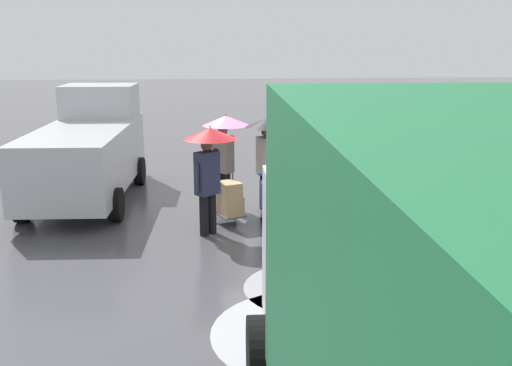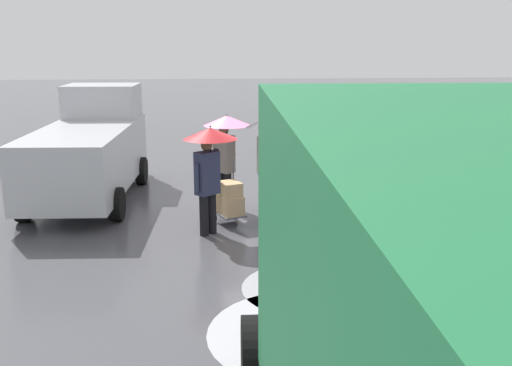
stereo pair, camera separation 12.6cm
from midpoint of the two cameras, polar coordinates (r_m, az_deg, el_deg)
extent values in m
plane|color=#4C4C51|center=(13.02, 0.99, -2.82)|extent=(90.00, 90.00, 0.00)
cylinder|color=#999BA0|center=(9.20, 5.53, -10.18)|extent=(2.07, 2.07, 0.01)
cylinder|color=#ADAFB5|center=(7.91, 5.54, -14.43)|extent=(2.65, 2.65, 0.01)
cylinder|color=silver|center=(9.01, 19.18, -11.48)|extent=(2.86, 2.86, 0.01)
cube|color=#B7BABF|center=(14.22, -15.96, 2.47)|extent=(2.19, 5.28, 1.40)
cube|color=#B7BABF|center=(15.89, -14.59, 7.80)|extent=(1.90, 1.48, 0.84)
cube|color=black|center=(16.69, -13.89, 5.33)|extent=(1.66, 0.13, 0.63)
cube|color=#232326|center=(16.91, -13.65, 1.82)|extent=(1.97, 0.25, 0.24)
cylinder|color=black|center=(16.14, -17.81, 1.11)|extent=(0.27, 0.73, 0.72)
cylinder|color=black|center=(15.71, -10.93, 1.20)|extent=(0.27, 0.73, 0.72)
cylinder|color=black|center=(13.17, -21.57, -2.01)|extent=(0.27, 0.73, 0.72)
cylinder|color=black|center=(12.64, -13.18, -2.02)|extent=(0.27, 0.73, 0.72)
cube|color=silver|center=(6.55, 10.98, -7.55)|extent=(2.25, 1.86, 1.80)
cube|color=black|center=(7.30, 9.40, -2.63)|extent=(1.98, 0.11, 0.81)
cylinder|color=black|center=(6.35, 0.59, -17.07)|extent=(0.32, 0.97, 0.96)
cylinder|color=black|center=(6.91, 21.68, -15.41)|extent=(0.32, 0.97, 0.96)
cube|color=#1951B2|center=(11.92, 2.22, -1.41)|extent=(0.59, 0.80, 0.56)
cube|color=#1951B2|center=(12.05, 2.20, -3.52)|extent=(0.53, 0.72, 0.04)
cylinder|color=#1951B2|center=(12.22, 1.84, 0.91)|extent=(0.58, 0.09, 0.04)
sphere|color=black|center=(11.84, 3.48, -4.32)|extent=(0.10, 0.10, 0.10)
sphere|color=black|center=(11.76, 1.50, -4.43)|extent=(0.10, 0.10, 0.10)
sphere|color=black|center=(12.41, 2.86, -3.46)|extent=(0.10, 0.10, 0.10)
sphere|color=black|center=(12.33, 0.96, -3.56)|extent=(0.10, 0.10, 0.10)
cube|color=#515156|center=(12.10, -2.22, -3.08)|extent=(0.68, 0.74, 0.03)
cylinder|color=#515156|center=(12.31, -1.94, -0.13)|extent=(0.04, 0.04, 1.10)
cylinder|color=#515156|center=(12.13, -3.81, -0.37)|extent=(0.04, 0.04, 1.10)
cylinder|color=black|center=(12.49, -1.83, -3.08)|extent=(0.13, 0.20, 0.20)
cylinder|color=black|center=(12.30, -3.84, -3.38)|extent=(0.13, 0.20, 0.20)
cube|color=tan|center=(12.04, -2.23, -2.12)|extent=(0.59, 0.69, 0.39)
cube|color=tan|center=(11.95, -2.25, -0.57)|extent=(0.53, 0.58, 0.28)
cylinder|color=black|center=(11.85, 7.50, -2.58)|extent=(0.18, 0.18, 0.82)
cylinder|color=black|center=(11.86, 6.53, -2.54)|extent=(0.18, 0.18, 0.82)
cube|color=#B2A899|center=(11.65, 7.14, 1.36)|extent=(0.49, 0.37, 0.84)
sphere|color=#8C6647|center=(11.54, 7.22, 3.98)|extent=(0.22, 0.22, 0.22)
cylinder|color=#B2A899|center=(11.65, 8.41, 1.07)|extent=(0.10, 0.10, 0.55)
cylinder|color=#B2A899|center=(11.59, 6.28, 2.43)|extent=(0.17, 0.32, 0.50)
cylinder|color=#333338|center=(11.57, 6.70, 3.21)|extent=(0.02, 0.02, 0.86)
cone|color=navy|center=(11.51, 6.75, 5.07)|extent=(1.04, 1.04, 0.22)
sphere|color=#333338|center=(11.49, 6.77, 5.71)|extent=(0.04, 0.04, 0.04)
cube|color=maroon|center=(11.83, 7.17, 1.76)|extent=(0.33, 0.22, 0.44)
cylinder|color=black|center=(13.38, -3.14, -0.56)|extent=(0.18, 0.18, 0.82)
cylinder|color=black|center=(13.25, -2.52, -0.70)|extent=(0.18, 0.18, 0.82)
cube|color=slate|center=(13.13, -2.87, 2.88)|extent=(0.51, 0.51, 0.84)
sphere|color=#8C6647|center=(13.04, -2.90, 5.21)|extent=(0.22, 0.22, 0.22)
cylinder|color=slate|center=(13.32, -3.68, 2.80)|extent=(0.10, 0.10, 0.55)
cylinder|color=slate|center=(12.98, -2.25, 3.74)|extent=(0.28, 0.28, 0.50)
cylinder|color=#333338|center=(13.00, -2.57, 4.47)|extent=(0.02, 0.02, 0.86)
cone|color=#E0668E|center=(12.94, -2.59, 6.13)|extent=(1.04, 1.04, 0.22)
sphere|color=#333338|center=(12.92, -2.60, 6.70)|extent=(0.04, 0.04, 0.04)
cylinder|color=black|center=(11.40, -4.79, -3.17)|extent=(0.18, 0.18, 0.82)
cylinder|color=black|center=(11.53, -4.04, -2.96)|extent=(0.18, 0.18, 0.82)
cube|color=#282D47|center=(11.25, -4.49, 0.98)|extent=(0.52, 0.50, 0.84)
sphere|color=brown|center=(11.15, -4.54, 3.69)|extent=(0.22, 0.22, 0.22)
cylinder|color=#282D47|center=(11.10, -5.49, 0.52)|extent=(0.10, 0.10, 0.55)
cylinder|color=#282D47|center=(11.34, -3.89, 2.23)|extent=(0.27, 0.29, 0.50)
cylinder|color=#333338|center=(11.24, -4.14, 2.95)|extent=(0.02, 0.02, 0.86)
cone|color=red|center=(11.17, -4.18, 4.87)|extent=(1.04, 1.04, 0.22)
sphere|color=#333338|center=(11.15, -4.19, 5.53)|extent=(0.04, 0.04, 0.04)
cylinder|color=black|center=(13.14, 1.13, -0.81)|extent=(0.18, 0.18, 0.82)
cylinder|color=black|center=(12.97, 1.56, -1.01)|extent=(0.18, 0.18, 0.82)
cube|color=#B2A899|center=(12.87, 1.37, 2.66)|extent=(0.43, 0.52, 0.84)
sphere|color=brown|center=(12.78, 1.38, 5.04)|extent=(0.22, 0.22, 0.22)
cylinder|color=#B2A899|center=(13.10, 0.80, 2.64)|extent=(0.10, 0.10, 0.55)
cylinder|color=#B2A899|center=(12.68, 1.85, 3.51)|extent=(0.32, 0.21, 0.50)
cylinder|color=#333338|center=(12.72, 1.60, 4.27)|extent=(0.02, 0.02, 0.86)
cone|color=black|center=(12.66, 1.61, 5.96)|extent=(1.04, 1.04, 0.22)
sphere|color=#333338|center=(12.64, 1.61, 6.54)|extent=(0.04, 0.04, 0.04)
camera|label=1|loc=(0.06, -89.68, 0.08)|focal=40.86mm
camera|label=2|loc=(0.06, 90.32, -0.08)|focal=40.86mm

